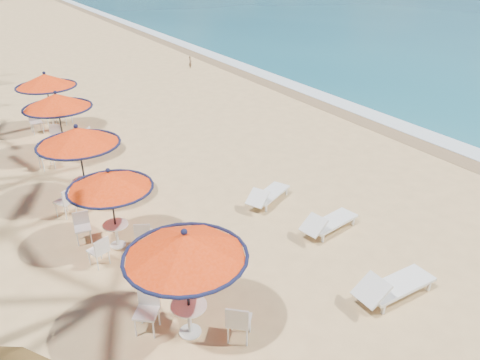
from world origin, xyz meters
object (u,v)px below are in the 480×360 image
Objects in this scene: lounger_mid at (328,222)px; station_4 at (46,87)px; station_0 at (186,256)px; station_3 at (58,109)px; station_2 at (79,144)px; lounger_near at (392,286)px; lounger_far at (267,195)px; station_1 at (109,191)px.

station_4 is at bearing 101.33° from lounger_mid.
station_0 is 0.98× the size of station_3.
lounger_mid is at bearing -44.29° from station_2.
station_4 is 1.33× the size of lounger_mid.
station_3 reaches higher than lounger_near.
lounger_near is 1.07× the size of lounger_mid.
station_3 is 1.37× the size of lounger_far.
station_3 is at bearing 110.12° from lounger_near.
station_0 reaches higher than station_1.
station_4 is at bearing 87.65° from station_1.
station_3 is at bearing 108.96° from lounger_mid.
station_1 reaches higher than lounger_far.
station_2 is at bearing 92.99° from station_0.
station_0 is 5.58m from lounger_mid.
station_3 reaches higher than station_0.
station_0 is 1.29× the size of lounger_mid.
lounger_mid is (5.44, -2.43, -1.39)m from station_1.
station_1 is at bearing -89.77° from station_2.
lounger_far is (4.90, -0.13, -1.41)m from station_1.
lounger_near is at bearing -17.54° from station_0.
station_0 is at bearing -165.51° from lounger_far.
station_2 is at bearing 120.09° from lounger_near.
lounger_far is at bearing -67.13° from station_4.
station_3 reaches higher than station_2.
station_0 is at bearing -85.02° from station_1.
station_0 reaches higher than lounger_far.
station_0 is 11.06m from station_3.
lounger_near reaches higher than lounger_mid.
lounger_mid is at bearing -68.80° from station_4.
station_2 is (-0.36, 6.87, 0.03)m from station_0.
station_3 reaches higher than station_1.
station_1 is 1.21× the size of lounger_far.
station_3 is at bearing -93.82° from station_4.
station_0 is 4.01m from station_1.
lounger_mid is 2.37m from lounger_far.
station_3 is at bearing 87.06° from station_2.
lounger_near is 1.11× the size of lounger_far.
station_1 reaches higher than lounger_mid.
lounger_near is (4.64, -12.48, -1.59)m from station_3.
station_3 is 8.75m from lounger_far.
station_4 is (0.43, 10.48, 0.24)m from station_1.
station_2 is at bearing 90.23° from station_1.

